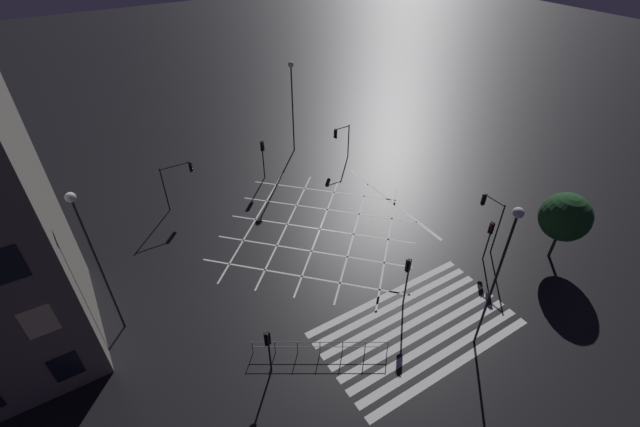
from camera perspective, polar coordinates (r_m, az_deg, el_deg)
ground_plane at (r=35.18m, az=0.00°, el=-2.09°), size 200.00×200.00×0.00m
road_markings at (r=30.71m, az=8.41°, el=-9.66°), size 18.95×24.67×0.01m
traffic_light_ne_main at (r=43.73m, az=2.79°, el=10.30°), size 1.90×0.36×3.64m
traffic_light_median_north at (r=40.62m, az=-7.63°, el=8.11°), size 0.36×0.39×3.95m
traffic_light_nw_main at (r=38.06m, az=-18.33°, el=4.86°), size 2.74×0.36×4.22m
traffic_light_se_cross at (r=34.06m, az=21.76°, el=0.24°), size 0.36×2.05×4.46m
traffic_light_median_south at (r=27.93m, az=11.54°, el=-7.75°), size 0.36×0.39×3.93m
traffic_light_sw_cross at (r=24.54m, az=-6.97°, el=-16.88°), size 0.36×0.39×3.32m
traffic_light_se_main at (r=33.13m, az=21.68°, el=-2.49°), size 0.39×0.36×3.49m
street_lamp_east at (r=26.16m, az=-28.42°, el=-3.31°), size 0.53×0.53×10.24m
street_lamp_west at (r=43.93m, az=-3.78°, el=16.34°), size 0.56×0.56×9.43m
street_lamp_far at (r=24.03m, az=23.35°, el=-4.95°), size 0.56×0.56×10.13m
street_tree_near at (r=35.00m, az=29.88°, el=-0.41°), size 3.53×3.53×5.47m
pedestrian_railing at (r=26.42m, az=0.00°, el=-17.24°), size 6.88×4.25×1.05m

